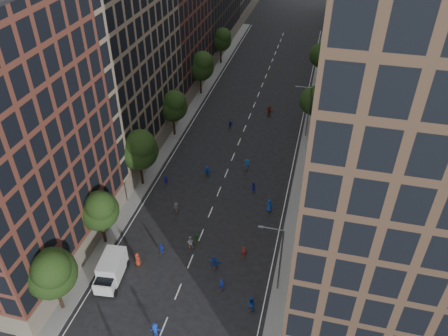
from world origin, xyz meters
name	(u,v)px	position (x,y,z in m)	size (l,w,h in m)	color
ground	(238,143)	(0.00, 40.00, 0.00)	(240.00, 240.00, 0.00)	black
sidewalk_left	(184,113)	(-12.00, 47.50, 0.07)	(4.00, 105.00, 0.15)	slate
sidewalk_right	(315,129)	(12.00, 47.50, 0.07)	(4.00, 105.00, 0.15)	slate
bldg_left_b	(103,44)	(-19.00, 35.00, 17.00)	(14.00, 26.00, 34.00)	#887259
bldg_left_c	(162,17)	(-19.00, 58.00, 14.00)	(14.00, 20.00, 28.00)	brown
bldg_right_a	(391,150)	(19.00, 15.00, 18.00)	(14.00, 30.00, 36.00)	#493527
bldg_right_b	(377,49)	(19.00, 44.00, 16.50)	(14.00, 28.00, 33.00)	#635C52
tree_left_0	(51,272)	(-11.01, 3.85, 5.96)	(5.20, 5.20, 8.83)	black
tree_left_1	(99,209)	(-11.02, 13.86, 5.55)	(4.80, 4.80, 8.21)	black
tree_left_2	(139,149)	(-10.99, 25.83, 6.36)	(5.60, 5.60, 9.45)	black
tree_left_3	(173,105)	(-11.02, 39.85, 5.82)	(5.00, 5.00, 8.58)	black
tree_left_4	(201,65)	(-11.00, 55.84, 6.10)	(5.40, 5.40, 9.08)	black
tree_left_5	(221,39)	(-11.02, 71.86, 5.68)	(4.80, 4.80, 8.33)	black
tree_right_a	(315,99)	(11.38, 47.85, 5.63)	(5.00, 5.00, 8.39)	black
tree_right_b	(323,54)	(11.39, 67.85, 5.96)	(5.20, 5.20, 8.83)	black
streetlamp_near	(279,257)	(10.37, 12.00, 5.17)	(2.64, 0.22, 9.06)	#595B60
streetlamp_far	(308,109)	(10.37, 45.00, 5.17)	(2.64, 0.22, 9.06)	#595B60
cargo_van	(111,270)	(-7.81, 8.91, 1.47)	(2.98, 5.46, 2.79)	white
skater_1	(222,284)	(4.63, 10.49, 0.79)	(0.58, 0.38, 1.58)	#142BA3
skater_2	(251,304)	(8.28, 8.69, 0.95)	(0.92, 0.72, 1.90)	#133DA0
skater_3	(155,330)	(-0.40, 3.38, 0.88)	(1.14, 0.65, 1.76)	#1431A3
skater_4	(161,249)	(-3.72, 13.87, 0.77)	(0.91, 0.38, 1.55)	#1536AC
skater_5	(215,263)	(3.04, 13.28, 0.83)	(1.53, 0.49, 1.65)	#143BA9
skater_6	(138,259)	(-5.77, 11.51, 0.93)	(0.91, 0.59, 1.86)	maroon
skater_7	(244,252)	(5.96, 15.88, 0.75)	(0.55, 0.36, 1.50)	maroon
skater_8	(190,242)	(-0.64, 15.66, 0.87)	(0.84, 0.66, 1.73)	#ADAEAA
skater_9	(176,208)	(-4.41, 21.36, 0.78)	(1.01, 0.58, 1.56)	#49494E
skater_10	(197,239)	(-0.03, 16.54, 0.76)	(0.89, 0.37, 1.51)	#206D2B
skater_11	(207,172)	(-2.57, 30.03, 0.88)	(1.62, 0.52, 1.75)	#164DB7
skater_12	(269,206)	(7.62, 24.56, 0.95)	(0.92, 0.60, 1.89)	#123997
skater_13	(166,180)	(-7.88, 26.73, 0.77)	(0.56, 0.37, 1.55)	#121396
skater_14	(253,188)	(4.72, 28.11, 0.77)	(0.75, 0.58, 1.53)	#151EB0
skater_15	(247,164)	(2.77, 33.26, 0.88)	(1.14, 0.65, 1.76)	#144FA5
skater_16	(230,125)	(-2.41, 44.29, 0.75)	(0.88, 0.37, 1.50)	#18139E
skater_17	(269,111)	(3.42, 50.52, 0.96)	(1.78, 0.57, 1.92)	maroon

